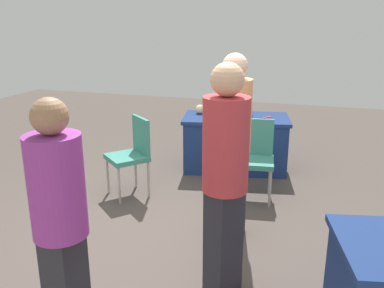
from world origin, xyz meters
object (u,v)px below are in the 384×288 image
at_px(chair_tucked_right, 255,154).
at_px(person_presenter, 60,217).
at_px(person_attendee_standing, 233,137).
at_px(table_foreground, 235,143).
at_px(person_attendee_browsing, 225,172).
at_px(laptop_silver, 240,113).
at_px(yarn_ball, 200,109).
at_px(scissors_red, 267,117).
at_px(chair_tucked_left, 132,151).

xyz_separation_m(chair_tucked_right, person_presenter, (0.78, 2.76, 0.39)).
bearing_deg(person_attendee_standing, table_foreground, 98.50).
bearing_deg(person_attendee_standing, person_attendee_browsing, -83.35).
height_order(person_presenter, person_attendee_standing, person_attendee_standing).
xyz_separation_m(chair_tucked_right, laptop_silver, (0.39, -1.00, 0.26)).
height_order(table_foreground, chair_tucked_right, chair_tucked_right).
distance_m(person_attendee_standing, yarn_ball, 2.14).
height_order(chair_tucked_right, person_attendee_standing, person_attendee_standing).
height_order(yarn_ball, scissors_red, yarn_ball).
bearing_deg(laptop_silver, scissors_red, -177.67).
height_order(person_presenter, scissors_red, person_presenter).
height_order(chair_tucked_left, person_attendee_standing, person_attendee_standing).
distance_m(chair_tucked_left, person_attendee_browsing, 2.23).
xyz_separation_m(table_foreground, person_attendee_standing, (-0.35, 1.89, 0.63)).
height_order(chair_tucked_right, person_presenter, person_presenter).
distance_m(table_foreground, person_presenter, 3.75).
height_order(person_attendee_standing, laptop_silver, person_attendee_standing).
bearing_deg(laptop_silver, person_attendee_browsing, 98.10).
xyz_separation_m(chair_tucked_right, person_attendee_standing, (0.08, 0.95, 0.47)).
xyz_separation_m(chair_tucked_left, person_presenter, (-0.67, 2.39, 0.38)).
height_order(chair_tucked_left, yarn_ball, chair_tucked_left).
distance_m(chair_tucked_right, laptop_silver, 1.10).
distance_m(person_attendee_standing, person_attendee_browsing, 0.98).
bearing_deg(person_attendee_standing, scissors_red, 85.81).
distance_m(person_presenter, laptop_silver, 3.78).
relative_size(laptop_silver, scissors_red, 1.79).
bearing_deg(person_attendee_browsing, table_foreground, 34.51).
height_order(chair_tucked_left, scissors_red, chair_tucked_left).
bearing_deg(chair_tucked_right, person_attendee_browsing, 84.17).
height_order(person_attendee_browsing, yarn_ball, person_attendee_browsing).
relative_size(yarn_ball, scissors_red, 0.74).
relative_size(table_foreground, chair_tucked_right, 1.68).
height_order(table_foreground, person_presenter, person_presenter).
height_order(table_foreground, laptop_silver, laptop_silver).
bearing_deg(chair_tucked_right, chair_tucked_left, 6.17).
bearing_deg(person_attendee_standing, person_presenter, -113.25).
relative_size(chair_tucked_left, person_presenter, 0.58).
distance_m(chair_tucked_right, person_attendee_standing, 1.07).
relative_size(person_presenter, scissors_red, 9.36).
relative_size(chair_tucked_right, person_attendee_standing, 0.53).
distance_m(chair_tucked_left, laptop_silver, 1.74).
distance_m(person_presenter, person_attendee_browsing, 1.19).
height_order(laptop_silver, yarn_ball, laptop_silver).
xyz_separation_m(chair_tucked_left, laptop_silver, (-1.06, -1.36, 0.25)).
height_order(person_attendee_standing, scissors_red, person_attendee_standing).
bearing_deg(scissors_red, yarn_ball, -50.67).
bearing_deg(person_attendee_browsing, chair_tucked_right, 26.59).
relative_size(chair_tucked_left, person_attendee_standing, 0.53).
distance_m(table_foreground, person_attendee_browsing, 2.98).
height_order(chair_tucked_right, scissors_red, chair_tucked_right).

